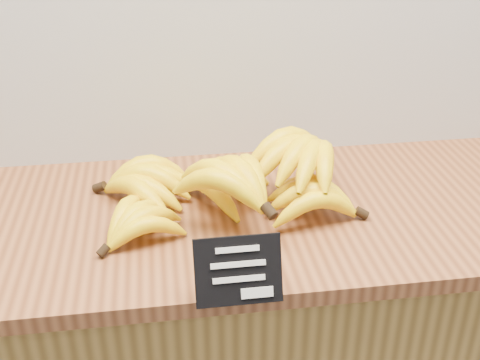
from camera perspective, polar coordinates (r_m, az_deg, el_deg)
name	(u,v)px	position (r m, az deg, el deg)	size (l,w,h in m)	color
counter_top	(236,215)	(1.18, -0.34, -3.36)	(1.52, 0.54, 0.03)	brown
chalkboard_sign	(238,271)	(0.92, -0.16, -8.62)	(0.13, 0.01, 0.11)	black
banana_pile	(232,183)	(1.14, -0.73, -0.28)	(0.55, 0.37, 0.13)	yellow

